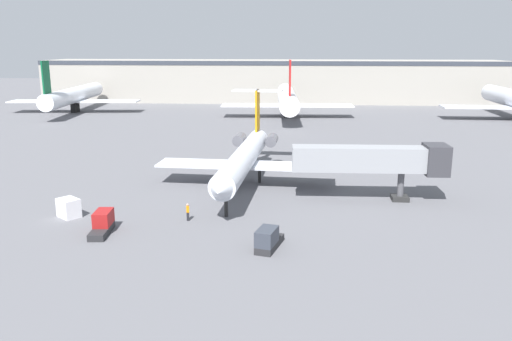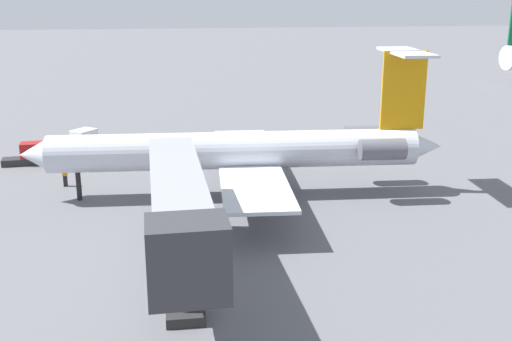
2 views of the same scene
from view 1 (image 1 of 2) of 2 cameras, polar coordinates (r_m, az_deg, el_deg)
The scene contains 10 objects.
ground_plane at distance 62.19m, azimuth -3.06°, elevation -1.67°, with size 400.00×400.00×0.10m, color #5B5B60.
regional_jet at distance 61.64m, azimuth -1.21°, elevation 1.63°, with size 21.39×30.62×10.43m.
jet_bridge at distance 56.67m, azimuth 13.45°, elevation 1.17°, with size 16.53×3.41×6.16m.
ground_crew_marshaller at distance 49.93m, azimuth -7.55°, elevation -4.56°, with size 0.33×0.44×1.69m.
baggage_tug_lead at distance 42.70m, azimuth 1.34°, elevation -7.66°, with size 2.34×4.22×1.90m.
baggage_tug_trailing at distance 48.44m, azimuth -16.59°, elevation -5.63°, with size 1.76×4.11×1.90m.
cargo_container_uld at distance 53.68m, azimuth -19.99°, elevation -3.91°, with size 2.65×2.56×1.85m.
terminal_building at distance 157.38m, azimuth 1.69°, elevation 9.89°, with size 134.85×19.18×12.14m.
parked_airliner_west_end at distance 137.78m, azimuth -19.48°, elevation 7.81°, with size 32.28×38.12×13.22m.
parked_airliner_west_mid at distance 121.00m, azimuth 3.46°, elevation 7.94°, with size 30.76×36.47×13.61m.
Camera 1 is at (8.16, -59.44, 16.34)m, focal length 36.20 mm.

